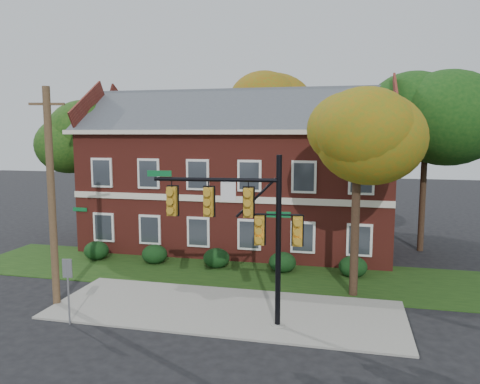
% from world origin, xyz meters
% --- Properties ---
extents(ground, '(120.00, 120.00, 0.00)m').
position_xyz_m(ground, '(0.00, 0.00, 0.00)').
color(ground, black).
rests_on(ground, ground).
extents(sidewalk, '(14.00, 5.00, 0.08)m').
position_xyz_m(sidewalk, '(0.00, 1.00, 0.04)').
color(sidewalk, gray).
rests_on(sidewalk, ground).
extents(grass_strip, '(30.00, 6.00, 0.04)m').
position_xyz_m(grass_strip, '(0.00, 6.00, 0.02)').
color(grass_strip, '#193811').
rests_on(grass_strip, ground).
extents(apartment_building, '(18.80, 8.80, 9.74)m').
position_xyz_m(apartment_building, '(-2.00, 11.95, 4.99)').
color(apartment_building, maroon).
rests_on(apartment_building, ground).
extents(hedge_far_left, '(1.40, 1.26, 1.05)m').
position_xyz_m(hedge_far_left, '(-9.00, 6.70, 0.53)').
color(hedge_far_left, black).
rests_on(hedge_far_left, ground).
extents(hedge_left, '(1.40, 1.26, 1.05)m').
position_xyz_m(hedge_left, '(-5.50, 6.70, 0.53)').
color(hedge_left, black).
rests_on(hedge_left, ground).
extents(hedge_center, '(1.40, 1.26, 1.05)m').
position_xyz_m(hedge_center, '(-2.00, 6.70, 0.53)').
color(hedge_center, black).
rests_on(hedge_center, ground).
extents(hedge_right, '(1.40, 1.26, 1.05)m').
position_xyz_m(hedge_right, '(1.50, 6.70, 0.53)').
color(hedge_right, black).
rests_on(hedge_right, ground).
extents(hedge_far_right, '(1.40, 1.26, 1.05)m').
position_xyz_m(hedge_far_right, '(5.00, 6.70, 0.53)').
color(hedge_far_right, black).
rests_on(hedge_far_right, ground).
extents(tree_near_right, '(4.50, 4.25, 8.58)m').
position_xyz_m(tree_near_right, '(5.22, 3.87, 6.67)').
color(tree_near_right, black).
rests_on(tree_near_right, ground).
extents(tree_left_rear, '(5.40, 5.10, 8.88)m').
position_xyz_m(tree_left_rear, '(-11.73, 10.84, 6.68)').
color(tree_left_rear, black).
rests_on(tree_left_rear, ground).
extents(tree_right_rear, '(6.30, 5.95, 10.62)m').
position_xyz_m(tree_right_rear, '(9.31, 12.81, 8.12)').
color(tree_right_rear, black).
rests_on(tree_right_rear, ground).
extents(tree_far_rear, '(6.84, 6.46, 11.52)m').
position_xyz_m(tree_far_rear, '(-0.66, 19.79, 8.84)').
color(tree_far_rear, black).
rests_on(tree_far_rear, ground).
extents(traffic_signal, '(5.64, 0.80, 6.32)m').
position_xyz_m(traffic_signal, '(1.15, -0.26, 3.92)').
color(traffic_signal, gray).
rests_on(traffic_signal, ground).
extents(utility_pole, '(1.36, 0.46, 8.90)m').
position_xyz_m(utility_pole, '(-7.00, 0.09, 4.51)').
color(utility_pole, '#4F3B25').
rests_on(utility_pole, ground).
extents(sign_post, '(0.36, 0.10, 2.49)m').
position_xyz_m(sign_post, '(-5.30, -1.60, 1.69)').
color(sign_post, slate).
rests_on(sign_post, ground).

